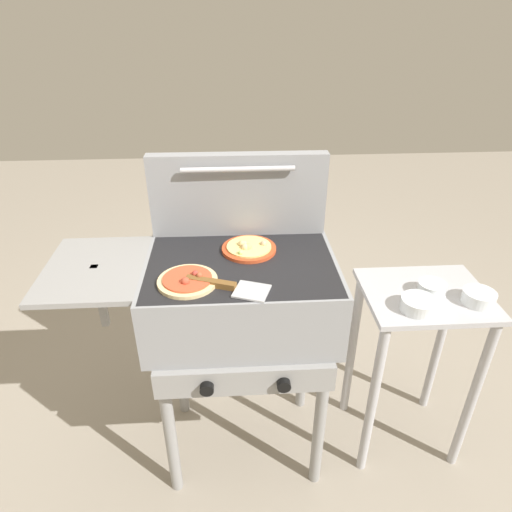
% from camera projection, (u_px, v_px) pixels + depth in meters
% --- Properties ---
extents(ground_plane, '(8.00, 8.00, 0.00)m').
position_uv_depth(ground_plane, '(244.00, 440.00, 1.93)').
color(ground_plane, gray).
extents(grill, '(0.96, 0.53, 0.90)m').
position_uv_depth(grill, '(238.00, 298.00, 1.55)').
color(grill, gray).
rests_on(grill, ground_plane).
extents(grill_lid_open, '(0.63, 0.08, 0.30)m').
position_uv_depth(grill_lid_open, '(238.00, 195.00, 1.59)').
color(grill_lid_open, gray).
rests_on(grill_lid_open, grill).
extents(pizza_cheese, '(0.19, 0.19, 0.04)m').
position_uv_depth(pizza_cheese, '(249.00, 248.00, 1.54)').
color(pizza_cheese, '#C64723').
rests_on(pizza_cheese, grill).
extents(pizza_pepperoni, '(0.18, 0.18, 0.04)m').
position_uv_depth(pizza_pepperoni, '(188.00, 280.00, 1.36)').
color(pizza_pepperoni, beige).
rests_on(pizza_pepperoni, grill).
extents(spatula, '(0.26, 0.14, 0.02)m').
position_uv_depth(spatula, '(227.00, 286.00, 1.34)').
color(spatula, '#B7BABF').
rests_on(spatula, grill).
extents(prep_table, '(0.44, 0.36, 0.75)m').
position_uv_depth(prep_table, '(416.00, 339.00, 1.70)').
color(prep_table, '#B2B2B7').
rests_on(prep_table, ground_plane).
extents(topping_bowl_near, '(0.10, 0.10, 0.04)m').
position_uv_depth(topping_bowl_near, '(432.00, 289.00, 1.58)').
color(topping_bowl_near, silver).
rests_on(topping_bowl_near, prep_table).
extents(topping_bowl_far, '(0.12, 0.12, 0.04)m').
position_uv_depth(topping_bowl_far, '(418.00, 305.00, 1.49)').
color(topping_bowl_far, silver).
rests_on(topping_bowl_far, prep_table).
extents(topping_bowl_middle, '(0.11, 0.11, 0.04)m').
position_uv_depth(topping_bowl_middle, '(479.00, 298.00, 1.53)').
color(topping_bowl_middle, silver).
rests_on(topping_bowl_middle, prep_table).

